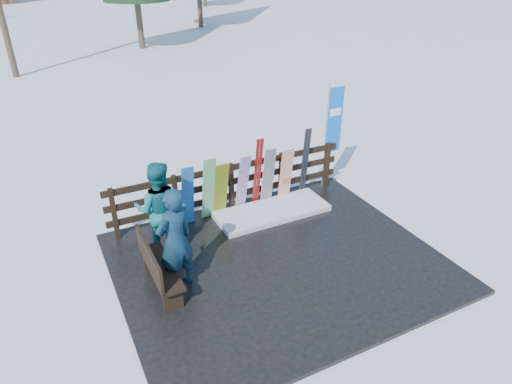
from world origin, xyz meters
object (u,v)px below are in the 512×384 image
person_front (175,240)px  person_back (159,209)px  snowboard_5 (286,175)px  bench (157,266)px  snowboard_0 (188,196)px  snowboard_4 (268,177)px  snowboard_3 (243,183)px  snowboard_1 (209,189)px  rental_flag (332,124)px  snowboard_2 (221,190)px

person_front → person_back: bearing=-113.5°
snowboard_5 → bench: bearing=-153.8°
snowboard_0 → snowboard_5: (2.38, 0.00, -0.04)m
snowboard_0 → person_back: bearing=-140.7°
person_back → snowboard_0: bearing=-119.4°
snowboard_4 → snowboard_5: bearing=0.0°
person_back → snowboard_3: bearing=-141.4°
snowboard_5 → snowboard_0: bearing=180.0°
snowboard_5 → person_front: 3.72m
snowboard_5 → person_back: person_back is taller
snowboard_0 → snowboard_1: 0.48m
snowboard_3 → rental_flag: 2.68m
snowboard_1 → snowboard_2: (0.28, 0.00, -0.09)m
snowboard_3 → person_front: size_ratio=0.76×
snowboard_2 → snowboard_3: snowboard_3 is taller
snowboard_2 → person_front: (-1.60, -1.83, 0.30)m
person_front → rental_flag: bearing=-176.1°
snowboard_2 → snowboard_3: bearing=0.0°
snowboard_3 → rental_flag: (2.52, 0.27, 0.88)m
snowboard_3 → snowboard_5: snowboard_3 is taller
snowboard_0 → person_back: 1.04m
snowboard_2 → rental_flag: size_ratio=0.54×
snowboard_0 → snowboard_5: bearing=0.0°
rental_flag → person_front: (-4.64, -2.10, -0.63)m
snowboard_3 → rental_flag: size_ratio=0.57×
person_front → person_back: size_ratio=1.02×
person_front → snowboard_2: bearing=-151.6°
snowboard_3 → snowboard_1: bearing=-180.0°
snowboard_2 → bench: bearing=-138.0°
snowboard_2 → snowboard_5: size_ratio=1.02×
snowboard_3 → rental_flag: rental_flag is taller
rental_flag → person_front: rental_flag is taller
snowboard_3 → person_front: (-2.13, -1.83, 0.25)m
person_back → rental_flag: bearing=-147.4°
person_back → person_front: bearing=108.2°
snowboard_2 → person_back: person_back is taller
snowboard_2 → person_back: size_ratio=0.73×
bench → person_front: size_ratio=0.77×
bench → snowboard_2: snowboard_2 is taller
bench → person_back: 1.27m
bench → person_back: bearing=69.7°
snowboard_2 → snowboard_5: (1.63, 0.00, -0.00)m
snowboard_3 → person_back: bearing=-162.7°
bench → person_back: person_back is taller
snowboard_2 → rental_flag: 3.19m
snowboard_4 → rental_flag: (1.88, 0.27, 0.87)m
bench → snowboard_0: snowboard_0 is taller
bench → rental_flag: 5.50m
snowboard_4 → person_back: person_back is taller
snowboard_0 → snowboard_3: 1.28m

